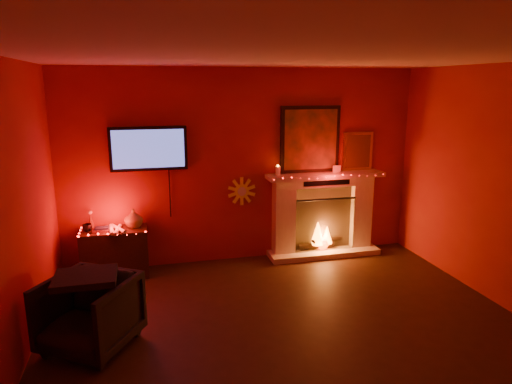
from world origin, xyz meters
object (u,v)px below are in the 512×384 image
armchair (89,313)px  tv (149,149)px  fireplace (322,206)px  console_table (116,250)px  sunburst_clock (242,191)px

armchair → tv: bearing=103.2°
fireplace → console_table: bearing=-177.5°
fireplace → console_table: fireplace is taller
tv → armchair: tv is taller
armchair → console_table: bearing=116.7°
fireplace → tv: fireplace is taller
console_table → armchair: 1.72m
fireplace → sunburst_clock: size_ratio=5.45×
sunburst_clock → console_table: sunburst_clock is taller
fireplace → tv: size_ratio=1.76×
fireplace → armchair: (-3.09, -1.84, -0.37)m
tv → sunburst_clock: (1.25, 0.03, -0.65)m
tv → sunburst_clock: bearing=1.2°
fireplace → console_table: size_ratio=2.46×
fireplace → sunburst_clock: 1.23m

